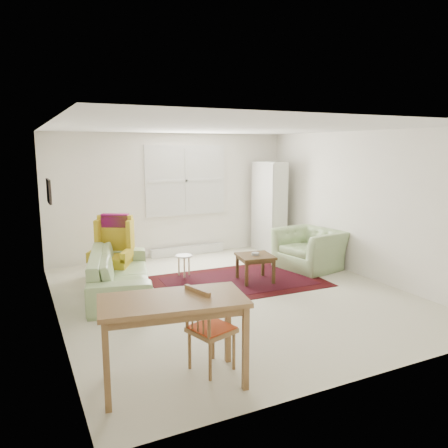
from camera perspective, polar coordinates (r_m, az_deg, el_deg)
name	(u,v)px	position (r m, az deg, el deg)	size (l,w,h in m)	color
room	(228,212)	(6.65, 0.48, 1.64)	(5.04, 5.54, 2.51)	beige
rug	(238,281)	(7.38, 1.84, -7.42)	(2.76, 1.78, 0.03)	black
sofa	(120,265)	(6.91, -13.48, -5.17)	(2.22, 0.87, 0.89)	#8BA56E
armchair	(310,245)	(8.24, 11.15, -2.74)	(1.11, 0.97, 0.87)	#8BA56E
wingback_chair	(111,248)	(7.59, -14.53, -3.08)	(0.63, 0.67, 1.09)	gold
coffee_table	(255,268)	(7.35, 4.08, -5.76)	(0.56, 0.56, 0.46)	#422B14
stool	(184,266)	(7.64, -5.24, -5.45)	(0.29, 0.29, 0.39)	white
cabinet	(269,207)	(9.44, 5.92, 2.25)	(0.40, 0.77, 1.92)	silver
desk	(174,342)	(4.26, -6.60, -15.03)	(1.35, 0.67, 0.85)	olive
desk_chair	(212,327)	(4.48, -1.64, -13.34)	(0.39, 0.39, 0.89)	olive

